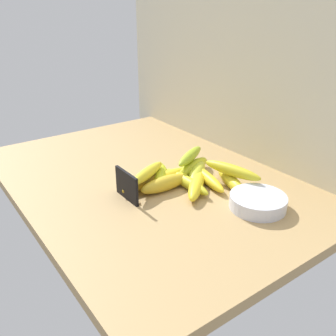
% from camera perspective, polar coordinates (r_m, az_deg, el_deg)
% --- Properties ---
extents(counter_top, '(1.10, 0.76, 0.03)m').
position_cam_1_polar(counter_top, '(1.18, -3.37, -2.12)').
color(counter_top, tan).
rests_on(counter_top, ground).
extents(back_wall, '(1.30, 0.02, 0.70)m').
position_cam_1_polar(back_wall, '(1.32, 11.17, 15.64)').
color(back_wall, beige).
rests_on(back_wall, ground).
extents(chalkboard_sign, '(0.11, 0.02, 0.08)m').
position_cam_1_polar(chalkboard_sign, '(1.04, -6.31, -2.87)').
color(chalkboard_sign, black).
rests_on(chalkboard_sign, counter_top).
extents(fruit_bowl, '(0.15, 0.15, 0.04)m').
position_cam_1_polar(fruit_bowl, '(1.03, 13.64, -5.07)').
color(fruit_bowl, silver).
rests_on(fruit_bowl, counter_top).
extents(banana_0, '(0.05, 0.17, 0.04)m').
position_cam_1_polar(banana_0, '(1.09, -0.58, -2.43)').
color(banana_0, gold).
rests_on(banana_0, counter_top).
extents(banana_1, '(0.20, 0.08, 0.03)m').
position_cam_1_polar(banana_1, '(1.14, 5.97, -1.51)').
color(banana_1, yellow).
rests_on(banana_1, counter_top).
extents(banana_2, '(0.15, 0.16, 0.04)m').
position_cam_1_polar(banana_2, '(1.09, 4.38, -2.63)').
color(banana_2, yellow).
rests_on(banana_2, counter_top).
extents(banana_3, '(0.20, 0.04, 0.04)m').
position_cam_1_polar(banana_3, '(1.11, 2.79, -2.06)').
color(banana_3, gold).
rests_on(banana_3, counter_top).
extents(banana_4, '(0.06, 0.20, 0.04)m').
position_cam_1_polar(banana_4, '(1.11, -3.02, -2.06)').
color(banana_4, '#A27A17').
rests_on(banana_4, counter_top).
extents(banana_5, '(0.09, 0.17, 0.04)m').
position_cam_1_polar(banana_5, '(1.19, 3.77, 0.05)').
color(banana_5, gold).
rests_on(banana_5, counter_top).
extents(banana_6, '(0.13, 0.19, 0.04)m').
position_cam_1_polar(banana_6, '(1.14, -3.01, -1.19)').
color(banana_6, '#B0C12B').
rests_on(banana_6, counter_top).
extents(banana_7, '(0.06, 0.19, 0.04)m').
position_cam_1_polar(banana_7, '(1.15, 1.12, -1.05)').
color(banana_7, yellow).
rests_on(banana_7, counter_top).
extents(banana_8, '(0.13, 0.15, 0.04)m').
position_cam_1_polar(banana_8, '(1.16, 4.50, -0.66)').
color(banana_8, gold).
rests_on(banana_8, counter_top).
extents(banana_9, '(0.17, 0.09, 0.04)m').
position_cam_1_polar(banana_9, '(1.13, 9.66, -1.98)').
color(banana_9, yellow).
rests_on(banana_9, counter_top).
extents(banana_10, '(0.15, 0.13, 0.04)m').
position_cam_1_polar(banana_10, '(1.14, -1.18, -1.19)').
color(banana_10, '#BAC722').
rests_on(banana_10, counter_top).
extents(banana_11, '(0.10, 0.16, 0.03)m').
position_cam_1_polar(banana_11, '(1.08, -3.20, -0.78)').
color(banana_11, yellow).
rests_on(banana_11, banana_4).
extents(banana_12, '(0.19, 0.08, 0.03)m').
position_cam_1_polar(banana_12, '(1.11, 9.82, -0.35)').
color(banana_12, gold).
rests_on(banana_12, banana_9).
extents(banana_13, '(0.11, 0.16, 0.03)m').
position_cam_1_polar(banana_13, '(1.18, 3.42, 1.85)').
color(banana_13, '#A0B927').
rests_on(banana_13, banana_5).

